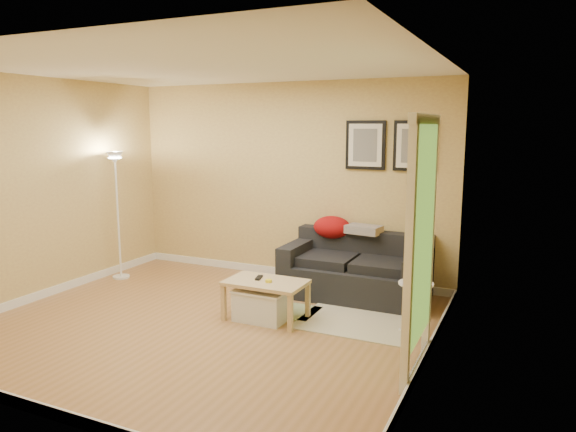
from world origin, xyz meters
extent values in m
plane|color=#A27145|center=(0.00, 0.00, 0.00)|extent=(4.50, 4.50, 0.00)
plane|color=white|center=(0.00, 0.00, 2.60)|extent=(4.50, 4.50, 0.00)
plane|color=#D6BC6D|center=(0.00, 2.00, 1.30)|extent=(4.50, 0.00, 4.50)
plane|color=#D6BC6D|center=(0.00, -2.00, 1.30)|extent=(4.50, 0.00, 4.50)
plane|color=#D6BC6D|center=(-2.25, 0.00, 1.30)|extent=(0.00, 4.00, 4.00)
plane|color=#D6BC6D|center=(2.25, 0.00, 1.30)|extent=(0.00, 4.00, 4.00)
cube|color=white|center=(0.00, 1.99, 0.05)|extent=(4.50, 0.02, 0.10)
cube|color=white|center=(0.00, -1.99, 0.05)|extent=(4.50, 0.02, 0.10)
cube|color=white|center=(-2.24, 0.00, 0.05)|extent=(0.02, 4.00, 0.10)
cube|color=white|center=(2.24, 0.00, 0.05)|extent=(0.02, 4.00, 0.10)
cube|color=beige|center=(1.45, 0.68, 0.01)|extent=(1.25, 0.85, 0.01)
cube|color=#668C4C|center=(0.58, 0.73, 0.01)|extent=(0.70, 0.50, 0.01)
cube|color=black|center=(0.39, 0.45, 0.43)|extent=(0.09, 0.17, 0.02)
cylinder|color=yellow|center=(0.55, 0.37, 0.44)|extent=(0.07, 0.07, 0.03)
camera|label=1|loc=(3.00, -4.43, 2.04)|focal=33.29mm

